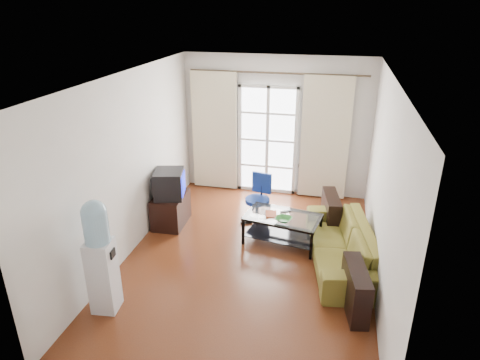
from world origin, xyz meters
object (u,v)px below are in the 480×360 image
(coffee_table, at_px, (282,225))
(crt_tv, at_px, (168,184))
(sofa, at_px, (341,244))
(task_chair, at_px, (258,209))
(water_cooler, at_px, (100,255))
(tv_stand, at_px, (171,209))

(coffee_table, height_order, crt_tv, crt_tv)
(sofa, height_order, task_chair, task_chair)
(sofa, distance_m, water_cooler, 3.36)
(tv_stand, xyz_separation_m, task_chair, (1.45, 0.39, -0.02))
(tv_stand, relative_size, task_chair, 0.85)
(coffee_table, distance_m, water_cooler, 2.89)
(coffee_table, distance_m, tv_stand, 1.97)
(water_cooler, bearing_deg, sofa, 24.86)
(sofa, height_order, crt_tv, crt_tv)
(coffee_table, distance_m, task_chair, 0.77)
(coffee_table, height_order, task_chair, task_chair)
(coffee_table, distance_m, crt_tv, 2.02)
(crt_tv, bearing_deg, task_chair, 3.77)
(sofa, xyz_separation_m, tv_stand, (-2.87, 0.57, -0.03))
(coffee_table, xyz_separation_m, tv_stand, (-1.96, 0.19, -0.03))
(sofa, bearing_deg, crt_tv, -110.38)
(coffee_table, bearing_deg, water_cooler, -132.89)
(coffee_table, xyz_separation_m, crt_tv, (-1.96, 0.14, 0.47))
(tv_stand, bearing_deg, crt_tv, -90.43)
(tv_stand, bearing_deg, coffee_table, -7.33)
(tv_stand, xyz_separation_m, crt_tv, (0.00, -0.05, 0.50))
(tv_stand, relative_size, water_cooler, 0.49)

